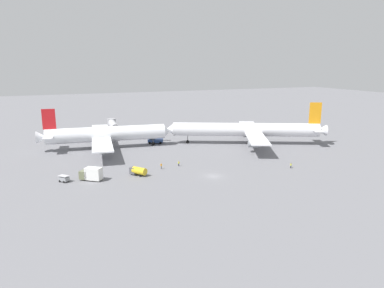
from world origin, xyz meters
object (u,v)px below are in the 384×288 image
Objects in this scene: airliner_being_pushed at (247,130)px; ground_crew_ramp_agent_by_cones at (291,165)px; jet_bridge at (113,124)px; airliner_at_gate_left at (106,134)px; gse_baggage_cart_trailing at (64,179)px; ground_crew_wing_walker_right at (161,166)px; pushback_tug at (155,140)px; gse_catering_truck_tall at (91,174)px; ground_crew_marshaller_foreground at (179,163)px; gse_fuel_bowser_stubby at (138,171)px.

airliner_being_pushed reaches higher than ground_crew_ramp_agent_by_cones.
airliner_at_gate_left is at bearing -105.22° from jet_bridge.
ground_crew_wing_walker_right reaches higher than gse_baggage_cart_trailing.
ground_crew_ramp_agent_by_cones is (27.37, -47.81, -0.40)m from pushback_tug.
airliner_being_pushed reaches higher than airliner_at_gate_left.
airliner_at_gate_left is at bearing 64.30° from gse_baggage_cart_trailing.
gse_baggage_cart_trailing is (-6.84, 1.42, -0.90)m from gse_catering_truck_tall.
ground_crew_ramp_agent_by_cones is (46.24, -46.60, -4.36)m from airliner_at_gate_left.
gse_baggage_cart_trailing is (-67.37, -20.39, -4.69)m from airliner_being_pushed.
ground_crew_wing_walker_right is at bearing 3.01° from gse_baggage_cart_trailing.
pushback_tug is at bearing 76.33° from ground_crew_wing_walker_right.
airliner_at_gate_left is 16.22× the size of gse_baggage_cart_trailing.
ground_crew_marshaller_foreground is 0.09× the size of jet_bridge.
ground_crew_ramp_agent_by_cones is at bearing -26.16° from ground_crew_marshaller_foreground.
gse_fuel_bowser_stubby is at bearing -162.73° from ground_crew_marshaller_foreground.
gse_fuel_bowser_stubby reaches higher than ground_crew_wing_walker_right.
gse_catering_truck_tall is at bearing -172.14° from ground_crew_marshaller_foreground.
ground_crew_marshaller_foreground is at bearing 7.34° from ground_crew_wing_walker_right.
ground_crew_wing_walker_right is (-5.73, -0.74, 0.08)m from ground_crew_marshaller_foreground.
ground_crew_wing_walker_right reaches higher than ground_crew_ramp_agent_by_cones.
gse_fuel_bowser_stubby is at bearing -85.56° from airliner_at_gate_left.
airliner_at_gate_left reaches higher than ground_crew_wing_walker_right.
pushback_tug is at bearing 3.66° from airliner_at_gate_left.
ground_crew_marshaller_foreground is at bearing 153.84° from ground_crew_ramp_agent_by_cones.
ground_crew_marshaller_foreground is 5.78m from ground_crew_wing_walker_right.
gse_catering_truck_tall is 3.54× the size of ground_crew_wing_walker_right.
gse_catering_truck_tall is at bearing -127.75° from pushback_tug.
ground_crew_ramp_agent_by_cones is (29.87, -14.67, -0.01)m from ground_crew_marshaller_foreground.
airliner_being_pushed is 33.58m from ground_crew_ramp_agent_by_cones.
airliner_at_gate_left reaches higher than jet_bridge.
ground_crew_ramp_agent_by_cones is (43.43, -10.46, -0.52)m from gse_fuel_bowser_stubby.
ground_crew_marshaller_foreground is at bearing 17.27° from gse_fuel_bowser_stubby.
gse_catering_truck_tall is at bearing -11.73° from gse_baggage_cart_trailing.
ground_crew_marshaller_foreground is 1.01× the size of ground_crew_ramp_agent_by_cones.
pushback_tug reaches higher than ground_crew_marshaller_foreground.
gse_fuel_bowser_stubby is 0.29× the size of jet_bridge.
gse_fuel_bowser_stubby is at bearing -6.11° from gse_baggage_cart_trailing.
jet_bridge is (-3.15, 60.17, 3.10)m from ground_crew_wing_walker_right.
ground_crew_marshaller_foreground is at bearing -94.32° from pushback_tug.
jet_bridge reaches higher than ground_crew_ramp_agent_by_cones.
airliner_at_gate_left is 38.07m from gse_baggage_cart_trailing.
ground_crew_wing_walker_right is at bearing 23.94° from gse_fuel_bowser_stubby.
airliner_at_gate_left is 36.14m from ground_crew_marshaller_foreground.
ground_crew_wing_walker_right is (20.20, 2.84, -0.86)m from gse_catering_truck_tall.
gse_baggage_cart_trailing is at bearing 168.70° from ground_crew_ramp_agent_by_cones.
gse_baggage_cart_trailing is at bearing -176.23° from ground_crew_marshaller_foreground.
gse_baggage_cart_trailing is 19.33m from gse_fuel_bowser_stubby.
ground_crew_ramp_agent_by_cones is at bearing -11.24° from gse_catering_truck_tall.
ground_crew_ramp_agent_by_cones is 83.69m from jet_bridge.
ground_crew_wing_walker_right is 1.10× the size of ground_crew_ramp_agent_by_cones.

